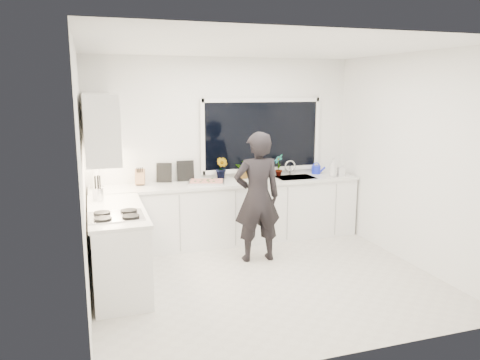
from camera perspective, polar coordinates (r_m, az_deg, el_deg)
name	(u,v)px	position (r m, az deg, el deg)	size (l,w,h in m)	color
floor	(264,279)	(5.78, 3.00, -12.00)	(4.00, 3.50, 0.02)	beige
wall_back	(223,149)	(7.04, -2.04, 3.74)	(4.00, 0.02, 2.70)	white
wall_left	(82,179)	(5.03, -18.72, 0.13)	(0.02, 3.50, 2.70)	white
wall_right	(412,160)	(6.39, 20.23, 2.28)	(0.02, 3.50, 2.70)	white
ceiling	(267,46)	(5.33, 3.31, 15.99)	(4.00, 3.50, 0.02)	white
window	(262,135)	(7.17, 2.66, 5.48)	(1.80, 0.02, 1.00)	black
base_cabinets_back	(230,213)	(6.93, -1.28, -4.07)	(3.92, 0.58, 0.88)	white
base_cabinets_left	(118,249)	(5.61, -14.61, -8.16)	(0.58, 1.60, 0.88)	white
countertop_back	(230,183)	(6.81, -1.27, -0.35)	(3.94, 0.62, 0.04)	silver
countertop_left	(116,210)	(5.48, -14.85, -3.61)	(0.62, 1.60, 0.04)	silver
upper_cabinets	(99,124)	(5.66, -16.77, 6.54)	(0.34, 2.10, 0.70)	white
sink	(295,180)	(7.19, 6.74, -0.05)	(0.58, 0.42, 0.14)	silver
faucet	(290,168)	(7.34, 6.12, 1.47)	(0.03, 0.03, 0.22)	silver
stovetop	(116,216)	(5.13, -14.85, -4.21)	(0.56, 0.48, 0.03)	black
person	(257,197)	(6.11, 2.12, -2.10)	(0.63, 0.41, 1.72)	black
pizza_tray	(207,182)	(6.69, -4.10, -0.28)	(0.50, 0.37, 0.03)	silver
pizza	(207,181)	(6.69, -4.10, -0.13)	(0.46, 0.33, 0.01)	#B83F18
watering_can	(316,170)	(7.50, 9.26, 1.24)	(0.14, 0.14, 0.13)	#1623D3
paper_towel_roll	(96,179)	(6.61, -17.10, 0.12)	(0.11, 0.11, 0.26)	silver
knife_block	(140,177)	(6.68, -12.09, 0.32)	(0.13, 0.10, 0.22)	brown
utensil_crock	(98,194)	(5.88, -16.91, -1.69)	(0.13, 0.13, 0.16)	silver
picture_frame_large	(164,173)	(6.82, -9.23, 0.89)	(0.22, 0.02, 0.28)	black
picture_frame_small	(185,171)	(6.87, -6.67, 1.13)	(0.25, 0.02, 0.30)	black
herb_plants	(249,168)	(7.05, 1.12, 1.47)	(1.09, 0.32, 0.34)	#26662D
soap_bottles	(336,168)	(7.30, 11.59, 1.43)	(0.28, 0.16, 0.29)	#D8BF66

